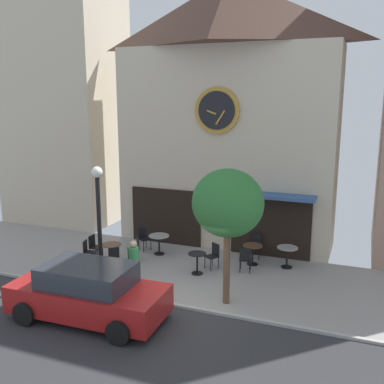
% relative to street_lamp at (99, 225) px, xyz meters
% --- Properties ---
extents(ground_plane, '(28.08, 10.26, 0.13)m').
position_rel_street_lamp_xyz_m(ground_plane, '(3.28, -0.66, -1.98)').
color(ground_plane, gray).
extents(clock_building, '(8.69, 3.79, 10.47)m').
position_rel_street_lamp_xyz_m(clock_building, '(2.49, 5.71, 3.48)').
color(clock_building, beige).
rests_on(clock_building, ground_plane).
extents(neighbor_building_left, '(5.29, 3.83, 14.17)m').
position_rel_street_lamp_xyz_m(neighbor_building_left, '(-5.92, 6.38, 5.12)').
color(neighbor_building_left, beige).
rests_on(neighbor_building_left, ground_plane).
extents(street_lamp, '(0.36, 0.36, 3.86)m').
position_rel_street_lamp_xyz_m(street_lamp, '(0.00, 0.00, 0.00)').
color(street_lamp, black).
rests_on(street_lamp, ground_plane).
extents(street_tree, '(2.07, 1.86, 4.03)m').
position_rel_street_lamp_xyz_m(street_tree, '(4.28, 0.03, 1.06)').
color(street_tree, brown).
rests_on(street_tree, ground_plane).
extents(cafe_table_center, '(0.72, 0.72, 0.72)m').
position_rel_street_lamp_xyz_m(cafe_table_center, '(-0.58, 1.60, -1.45)').
color(cafe_table_center, black).
rests_on(cafe_table_center, ground_plane).
extents(cafe_table_center_left, '(0.80, 0.80, 0.76)m').
position_rel_street_lamp_xyz_m(cafe_table_center_left, '(0.63, 3.08, -1.39)').
color(cafe_table_center_left, black).
rests_on(cafe_table_center_left, ground_plane).
extents(cafe_table_near_door, '(0.63, 0.63, 0.74)m').
position_rel_street_lamp_xyz_m(cafe_table_near_door, '(2.70, 1.79, -1.47)').
color(cafe_table_near_door, black).
rests_on(cafe_table_near_door, ground_plane).
extents(cafe_table_near_curb, '(0.71, 0.71, 0.74)m').
position_rel_street_lamp_xyz_m(cafe_table_near_curb, '(4.26, 3.34, -1.44)').
color(cafe_table_near_curb, black).
rests_on(cafe_table_near_curb, ground_plane).
extents(cafe_table_center_right, '(0.73, 0.73, 0.76)m').
position_rel_street_lamp_xyz_m(cafe_table_center_right, '(5.48, 3.50, -1.41)').
color(cafe_table_center_right, black).
rests_on(cafe_table_center_right, ground_plane).
extents(cafe_chair_under_awning, '(0.40, 0.40, 0.90)m').
position_rel_street_lamp_xyz_m(cafe_chair_under_awning, '(-1.44, 1.76, -1.43)').
color(cafe_chair_under_awning, black).
rests_on(cafe_chair_under_awning, ground_plane).
extents(cafe_chair_facing_street, '(0.46, 0.46, 0.90)m').
position_rel_street_lamp_xyz_m(cafe_chair_facing_street, '(4.20, 2.52, -1.43)').
color(cafe_chair_facing_street, black).
rests_on(cafe_chair_facing_street, ground_plane).
extents(cafe_chair_outer, '(0.56, 0.56, 0.90)m').
position_rel_street_lamp_xyz_m(cafe_chair_outer, '(0.11, 2.13, -1.43)').
color(cafe_chair_outer, black).
rests_on(cafe_chair_outer, ground_plane).
extents(cafe_chair_mid_row, '(0.57, 0.57, 0.90)m').
position_rel_street_lamp_xyz_m(cafe_chair_mid_row, '(-0.10, 0.94, -1.43)').
color(cafe_chair_mid_row, black).
rests_on(cafe_chair_mid_row, ground_plane).
extents(cafe_chair_facing_wall, '(0.41, 0.41, 0.90)m').
position_rel_street_lamp_xyz_m(cafe_chair_facing_wall, '(4.19, 4.16, -1.43)').
color(cafe_chair_facing_wall, black).
rests_on(cafe_chair_facing_wall, ground_plane).
extents(cafe_chair_right_end, '(0.54, 0.54, 0.90)m').
position_rel_street_lamp_xyz_m(cafe_chair_right_end, '(-0.18, 3.35, -1.43)').
color(cafe_chair_right_end, black).
rests_on(cafe_chair_right_end, ground_plane).
extents(cafe_chair_near_tree, '(0.49, 0.49, 0.90)m').
position_rel_street_lamp_xyz_m(cafe_chair_near_tree, '(-1.32, 1.17, -1.43)').
color(cafe_chair_near_tree, black).
rests_on(cafe_chair_near_tree, ground_plane).
extents(cafe_chair_by_entrance, '(0.55, 0.55, 0.90)m').
position_rel_street_lamp_xyz_m(cafe_chair_by_entrance, '(3.05, 2.49, -1.43)').
color(cafe_chair_by_entrance, black).
rests_on(cafe_chair_by_entrance, ground_plane).
extents(pedestrian_green, '(0.39, 0.39, 1.67)m').
position_rel_street_lamp_xyz_m(pedestrian_green, '(1.38, -0.26, -1.10)').
color(pedestrian_green, '#2D2D38').
rests_on(pedestrian_green, ground_plane).
extents(parked_car_red, '(4.35, 2.12, 1.55)m').
position_rel_street_lamp_xyz_m(parked_car_red, '(1.05, -2.25, -1.20)').
color(parked_car_red, maroon).
rests_on(parked_car_red, ground_plane).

